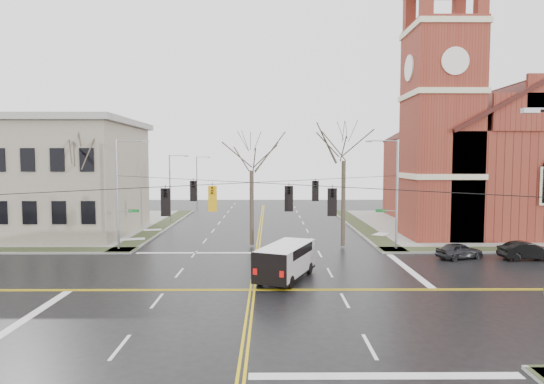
{
  "coord_description": "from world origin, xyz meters",
  "views": [
    {
      "loc": [
        0.98,
        -25.7,
        7.46
      ],
      "look_at": [
        1.17,
        6.0,
        5.24
      ],
      "focal_mm": 30.0,
      "sensor_mm": 36.0,
      "label": 1
    }
  ],
  "objects_px": {
    "signal_pole_nw": "(119,191)",
    "parked_car_b": "(528,251)",
    "signal_pole_ne": "(395,191)",
    "streetlight_north_a": "(171,186)",
    "tree_nw_far": "(89,161)",
    "tree_nw_near": "(252,165)",
    "tree_ne": "(344,155)",
    "cargo_van": "(287,258)",
    "church": "(483,152)",
    "streetlight_north_b": "(198,179)",
    "parked_car_a": "(459,251)"
  },
  "relations": [
    {
      "from": "parked_car_b",
      "to": "streetlight_north_a",
      "type": "bearing_deg",
      "value": 54.7
    },
    {
      "from": "signal_pole_nw",
      "to": "tree_nw_far",
      "type": "xyz_separation_m",
      "value": [
        -3.16,
        1.86,
        2.41
      ]
    },
    {
      "from": "cargo_van",
      "to": "parked_car_a",
      "type": "distance_m",
      "value": 14.47
    },
    {
      "from": "cargo_van",
      "to": "parked_car_b",
      "type": "relative_size",
      "value": 1.48
    },
    {
      "from": "parked_car_b",
      "to": "tree_nw_far",
      "type": "distance_m",
      "value": 35.92
    },
    {
      "from": "signal_pole_nw",
      "to": "parked_car_a",
      "type": "bearing_deg",
      "value": -6.94
    },
    {
      "from": "tree_nw_near",
      "to": "tree_ne",
      "type": "height_order",
      "value": "tree_ne"
    },
    {
      "from": "tree_nw_near",
      "to": "signal_pole_ne",
      "type": "bearing_deg",
      "value": -8.27
    },
    {
      "from": "streetlight_north_a",
      "to": "parked_car_a",
      "type": "relative_size",
      "value": 2.23
    },
    {
      "from": "streetlight_north_a",
      "to": "tree_nw_far",
      "type": "relative_size",
      "value": 0.79
    },
    {
      "from": "tree_nw_far",
      "to": "signal_pole_nw",
      "type": "bearing_deg",
      "value": -30.48
    },
    {
      "from": "signal_pole_nw",
      "to": "cargo_van",
      "type": "xyz_separation_m",
      "value": [
        13.41,
        -8.89,
        -3.67
      ]
    },
    {
      "from": "signal_pole_nw",
      "to": "church",
      "type": "bearing_deg",
      "value": 20.21
    },
    {
      "from": "tree_nw_near",
      "to": "streetlight_north_b",
      "type": "bearing_deg",
      "value": 106.21
    },
    {
      "from": "church",
      "to": "tree_nw_far",
      "type": "relative_size",
      "value": 2.71
    },
    {
      "from": "signal_pole_ne",
      "to": "streetlight_north_a",
      "type": "relative_size",
      "value": 1.12
    },
    {
      "from": "signal_pole_ne",
      "to": "tree_nw_near",
      "type": "distance_m",
      "value": 12.17
    },
    {
      "from": "signal_pole_nw",
      "to": "streetlight_north_b",
      "type": "relative_size",
      "value": 1.12
    },
    {
      "from": "signal_pole_ne",
      "to": "signal_pole_nw",
      "type": "xyz_separation_m",
      "value": [
        -22.64,
        0.0,
        0.0
      ]
    },
    {
      "from": "streetlight_north_a",
      "to": "tree_ne",
      "type": "bearing_deg",
      "value": -40.39
    },
    {
      "from": "streetlight_north_b",
      "to": "tree_nw_far",
      "type": "bearing_deg",
      "value": -96.31
    },
    {
      "from": "signal_pole_nw",
      "to": "streetlight_north_a",
      "type": "distance_m",
      "value": 16.52
    },
    {
      "from": "signal_pole_nw",
      "to": "parked_car_b",
      "type": "height_order",
      "value": "signal_pole_nw"
    },
    {
      "from": "signal_pole_nw",
      "to": "cargo_van",
      "type": "relative_size",
      "value": 1.49
    },
    {
      "from": "parked_car_b",
      "to": "tree_ne",
      "type": "distance_m",
      "value": 15.75
    },
    {
      "from": "church",
      "to": "cargo_van",
      "type": "bearing_deg",
      "value": -135.64
    },
    {
      "from": "tree_nw_far",
      "to": "tree_nw_near",
      "type": "distance_m",
      "value": 13.94
    },
    {
      "from": "cargo_van",
      "to": "tree_nw_far",
      "type": "height_order",
      "value": "tree_nw_far"
    },
    {
      "from": "church",
      "to": "parked_car_b",
      "type": "distance_m",
      "value": 19.12
    },
    {
      "from": "signal_pole_nw",
      "to": "parked_car_b",
      "type": "xyz_separation_m",
      "value": [
        31.71,
        -3.64,
        -4.28
      ]
    },
    {
      "from": "signal_pole_ne",
      "to": "tree_ne",
      "type": "bearing_deg",
      "value": 162.9
    },
    {
      "from": "tree_nw_far",
      "to": "streetlight_north_a",
      "type": "bearing_deg",
      "value": 75.35
    },
    {
      "from": "signal_pole_nw",
      "to": "parked_car_b",
      "type": "relative_size",
      "value": 2.2
    },
    {
      "from": "parked_car_a",
      "to": "cargo_van",
      "type": "bearing_deg",
      "value": 94.84
    },
    {
      "from": "cargo_van",
      "to": "church",
      "type": "bearing_deg",
      "value": 66.75
    },
    {
      "from": "tree_nw_near",
      "to": "tree_ne",
      "type": "distance_m",
      "value": 7.88
    },
    {
      "from": "church",
      "to": "streetlight_north_a",
      "type": "relative_size",
      "value": 3.44
    },
    {
      "from": "signal_pole_ne",
      "to": "parked_car_a",
      "type": "relative_size",
      "value": 2.5
    },
    {
      "from": "signal_pole_ne",
      "to": "cargo_van",
      "type": "distance_m",
      "value": 13.33
    },
    {
      "from": "streetlight_north_a",
      "to": "tree_nw_near",
      "type": "bearing_deg",
      "value": -55.61
    },
    {
      "from": "tree_nw_far",
      "to": "cargo_van",
      "type": "bearing_deg",
      "value": -32.97
    },
    {
      "from": "signal_pole_ne",
      "to": "cargo_van",
      "type": "bearing_deg",
      "value": -136.07
    },
    {
      "from": "signal_pole_ne",
      "to": "tree_nw_far",
      "type": "height_order",
      "value": "tree_nw_far"
    },
    {
      "from": "streetlight_north_b",
      "to": "parked_car_b",
      "type": "xyz_separation_m",
      "value": [
        31.04,
        -40.14,
        -3.8
      ]
    },
    {
      "from": "streetlight_north_a",
      "to": "cargo_van",
      "type": "relative_size",
      "value": 1.32
    },
    {
      "from": "parked_car_a",
      "to": "tree_nw_near",
      "type": "relative_size",
      "value": 0.37
    },
    {
      "from": "parked_car_a",
      "to": "tree_nw_near",
      "type": "xyz_separation_m",
      "value": [
        -15.94,
        4.98,
        6.41
      ]
    },
    {
      "from": "parked_car_b",
      "to": "parked_car_a",
      "type": "bearing_deg",
      "value": 83.28
    },
    {
      "from": "signal_pole_ne",
      "to": "streetlight_north_b",
      "type": "relative_size",
      "value": 1.12
    },
    {
      "from": "cargo_van",
      "to": "tree_nw_near",
      "type": "bearing_deg",
      "value": 126.33
    }
  ]
}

